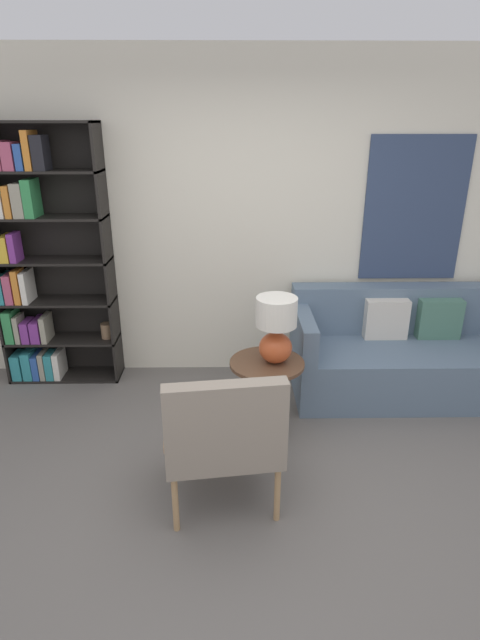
{
  "coord_description": "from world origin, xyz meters",
  "views": [
    {
      "loc": [
        -0.08,
        -2.18,
        2.15
      ],
      "look_at": [
        -0.03,
        0.94,
        0.9
      ],
      "focal_mm": 28.0,
      "sensor_mm": 36.0,
      "label": 1
    }
  ],
  "objects_px": {
    "bookshelf": "(36,260)",
    "table_lamp": "(276,327)",
    "armchair": "(223,431)",
    "side_table": "(267,369)",
    "couch": "(413,354)"
  },
  "relations": [
    {
      "from": "bookshelf",
      "to": "table_lamp",
      "type": "xyz_separation_m",
      "value": [
        1.92,
        -0.85,
        -0.25
      ]
    },
    {
      "from": "armchair",
      "to": "side_table",
      "type": "height_order",
      "value": "armchair"
    },
    {
      "from": "side_table",
      "to": "table_lamp",
      "type": "height_order",
      "value": "table_lamp"
    },
    {
      "from": "bookshelf",
      "to": "side_table",
      "type": "bearing_deg",
      "value": -24.62
    },
    {
      "from": "bookshelf",
      "to": "table_lamp",
      "type": "relative_size",
      "value": 4.46
    },
    {
      "from": "couch",
      "to": "table_lamp",
      "type": "height_order",
      "value": "table_lamp"
    },
    {
      "from": "armchair",
      "to": "side_table",
      "type": "relative_size",
      "value": 1.63
    },
    {
      "from": "bookshelf",
      "to": "couch",
      "type": "distance_m",
      "value": 3.24
    },
    {
      "from": "side_table",
      "to": "table_lamp",
      "type": "bearing_deg",
      "value": 2.91
    },
    {
      "from": "couch",
      "to": "side_table",
      "type": "relative_size",
      "value": 3.59
    },
    {
      "from": "bookshelf",
      "to": "armchair",
      "type": "distance_m",
      "value": 2.35
    },
    {
      "from": "armchair",
      "to": "couch",
      "type": "height_order",
      "value": "armchair"
    },
    {
      "from": "bookshelf",
      "to": "armchair",
      "type": "bearing_deg",
      "value": -46.66
    },
    {
      "from": "armchair",
      "to": "side_table",
      "type": "xyz_separation_m",
      "value": [
        0.3,
        0.81,
        -0.03
      ]
    },
    {
      "from": "couch",
      "to": "table_lamp",
      "type": "bearing_deg",
      "value": -153.78
    }
  ]
}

